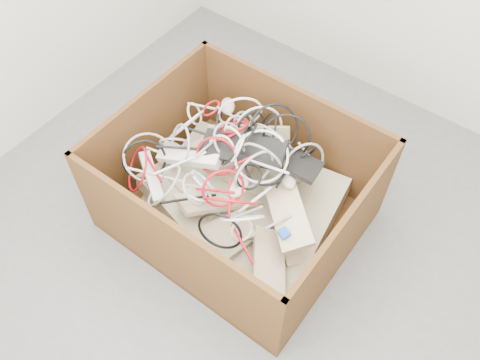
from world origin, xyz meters
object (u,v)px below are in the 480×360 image
Objects in this scene: cardboard_box at (235,200)px; vga_plug at (284,233)px; power_strip_right at (151,177)px; power_strip_left at (189,159)px.

cardboard_box is 0.42m from vga_plug.
power_strip_right reaches higher than vga_plug.
power_strip_right is 0.67m from vga_plug.
power_strip_right is (-0.31, -0.22, 0.17)m from cardboard_box.
power_strip_left is 0.19m from power_strip_right.
vga_plug is (0.66, 0.10, 0.03)m from power_strip_right.
power_strip_left reaches higher than vga_plug.
cardboard_box is at bearing -178.54° from vga_plug.
cardboard_box is 3.50× the size of power_strip_left.
cardboard_box reaches higher than power_strip_left.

